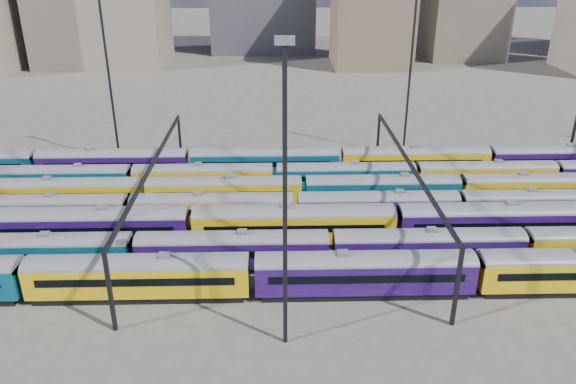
{
  "coord_description": "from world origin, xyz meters",
  "views": [
    {
      "loc": [
        -5.76,
        -60.8,
        31.32
      ],
      "look_at": [
        -4.14,
        2.89,
        3.0
      ],
      "focal_mm": 35.0,
      "sensor_mm": 36.0,
      "label": 1
    }
  ],
  "objects_px": {
    "rake_1": "(233,247)",
    "mast_2": "(285,193)",
    "rake_0": "(365,269)",
    "rake_2": "(191,222)"
  },
  "relations": [
    {
      "from": "rake_1",
      "to": "mast_2",
      "type": "distance_m",
      "value": 17.32
    },
    {
      "from": "rake_0",
      "to": "mast_2",
      "type": "distance_m",
      "value": 15.31
    },
    {
      "from": "rake_0",
      "to": "rake_2",
      "type": "distance_m",
      "value": 20.52
    },
    {
      "from": "rake_0",
      "to": "mast_2",
      "type": "height_order",
      "value": "mast_2"
    },
    {
      "from": "rake_0",
      "to": "rake_1",
      "type": "xyz_separation_m",
      "value": [
        -12.95,
        5.0,
        -0.16
      ]
    },
    {
      "from": "rake_0",
      "to": "rake_1",
      "type": "height_order",
      "value": "rake_0"
    },
    {
      "from": "rake_1",
      "to": "rake_2",
      "type": "xyz_separation_m",
      "value": [
        -4.97,
        5.0,
        0.35
      ]
    },
    {
      "from": "rake_0",
      "to": "mast_2",
      "type": "bearing_deg",
      "value": -137.92
    },
    {
      "from": "rake_0",
      "to": "rake_2",
      "type": "relative_size",
      "value": 1.09
    },
    {
      "from": "rake_2",
      "to": "mast_2",
      "type": "distance_m",
      "value": 22.66
    }
  ]
}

